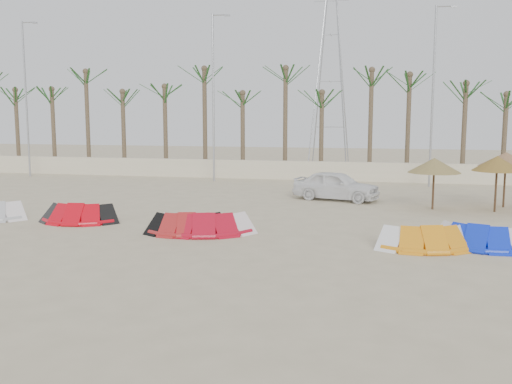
% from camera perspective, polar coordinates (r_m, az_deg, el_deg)
% --- Properties ---
extents(ground, '(120.00, 120.00, 0.00)m').
position_cam_1_polar(ground, '(18.16, -4.11, -6.59)').
color(ground, beige).
rests_on(ground, ground).
extents(boundary_wall, '(60.00, 0.30, 1.30)m').
position_cam_1_polar(boundary_wall, '(39.37, 5.03, 2.15)').
color(boundary_wall, beige).
rests_on(boundary_wall, ground).
extents(palm_line, '(52.00, 4.00, 7.70)m').
position_cam_1_polar(palm_line, '(40.64, 6.36, 10.49)').
color(palm_line, brown).
rests_on(palm_line, ground).
extents(lamp_a, '(1.25, 0.14, 11.00)m').
position_cam_1_polar(lamp_a, '(44.56, -21.98, 8.87)').
color(lamp_a, '#A5A8AD').
rests_on(lamp_a, ground).
extents(lamp_b, '(1.25, 0.14, 11.00)m').
position_cam_1_polar(lamp_b, '(38.49, -4.24, 9.66)').
color(lamp_b, '#A5A8AD').
rests_on(lamp_b, ground).
extents(lamp_c, '(1.25, 0.14, 11.00)m').
position_cam_1_polar(lamp_c, '(37.00, 17.32, 9.41)').
color(lamp_c, '#A5A8AD').
rests_on(lamp_c, ground).
extents(pylon, '(3.00, 3.00, 14.00)m').
position_cam_1_polar(pylon, '(45.26, 7.27, 2.03)').
color(pylon, '#A5A8AD').
rests_on(pylon, ground).
extents(kite_red_left, '(3.37, 1.80, 0.90)m').
position_cam_1_polar(kite_red_left, '(25.13, -17.01, -1.91)').
color(kite_red_left, red).
rests_on(kite_red_left, ground).
extents(kite_red_mid, '(3.35, 2.12, 0.90)m').
position_cam_1_polar(kite_red_mid, '(21.93, -6.61, -3.00)').
color(kite_red_mid, '#AA1E1E').
rests_on(kite_red_mid, ground).
extents(kite_red_right, '(3.97, 2.39, 0.90)m').
position_cam_1_polar(kite_red_right, '(21.92, -4.93, -2.97)').
color(kite_red_right, '#B40C20').
rests_on(kite_red_right, ground).
extents(kite_orange, '(3.70, 2.32, 0.90)m').
position_cam_1_polar(kite_orange, '(20.28, 16.83, -4.17)').
color(kite_orange, orange).
rests_on(kite_orange, ground).
extents(kite_blue, '(3.55, 2.39, 0.90)m').
position_cam_1_polar(kite_blue, '(20.96, 21.26, -3.99)').
color(kite_blue, '#0C29D9').
rests_on(kite_blue, ground).
extents(parasol_left, '(2.49, 2.49, 2.46)m').
position_cam_1_polar(parasol_left, '(28.21, 17.40, 2.56)').
color(parasol_left, '#4C331E').
rests_on(parasol_left, ground).
extents(parasol_mid, '(2.26, 2.26, 2.61)m').
position_cam_1_polar(parasol_mid, '(28.44, 22.98, 2.64)').
color(parasol_mid, '#4C331E').
rests_on(parasol_mid, ground).
extents(parasol_right, '(2.59, 2.59, 2.69)m').
position_cam_1_polar(parasol_right, '(30.02, 23.72, 3.00)').
color(parasol_right, '#4C331E').
rests_on(parasol_right, ground).
extents(car, '(4.85, 2.94, 1.54)m').
position_cam_1_polar(car, '(30.32, 8.04, 0.65)').
color(car, white).
rests_on(car, ground).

